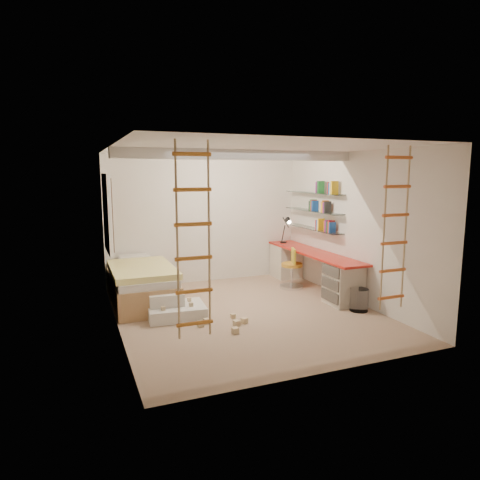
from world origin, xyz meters
name	(u,v)px	position (x,y,z in m)	size (l,w,h in m)	color
floor	(247,313)	(0.00, 0.00, 0.00)	(4.50, 4.50, 0.00)	#9F7F66
ceiling_beam	(240,155)	(0.00, 0.30, 2.52)	(4.00, 0.18, 0.16)	white
window_frame	(107,213)	(-1.97, 1.50, 1.55)	(0.06, 1.15, 1.35)	white
window_blind	(110,213)	(-1.93, 1.50, 1.55)	(0.02, 1.00, 1.20)	#4C2D1E
rope_ladder_left	(193,241)	(-1.35, -1.75, 1.52)	(0.41, 0.04, 2.13)	orange
rope_ladder_right	(395,229)	(1.35, -1.75, 1.52)	(0.41, 0.04, 2.13)	orange
waste_bin	(359,300)	(1.75, -0.57, 0.19)	(0.30, 0.30, 0.37)	white
desk	(312,269)	(1.72, 0.86, 0.40)	(0.56, 2.80, 0.75)	red
shelves	(313,211)	(1.87, 1.13, 1.50)	(0.25, 1.80, 0.71)	white
bed	(141,284)	(-1.48, 1.23, 0.33)	(1.02, 2.00, 0.69)	#AD7F51
task_lamp	(287,226)	(1.67, 1.82, 1.14)	(0.14, 0.36, 0.57)	black
swivel_chair	(292,273)	(1.40, 1.08, 0.29)	(0.60, 0.60, 0.80)	#C28825
play_platform	(173,307)	(-1.14, 0.26, 0.15)	(0.92, 0.75, 0.39)	silver
toy_blocks	(199,307)	(-0.82, -0.07, 0.22)	(1.19, 1.17, 0.66)	#CCB284
books	(313,207)	(1.87, 1.13, 1.58)	(0.14, 0.70, 0.92)	#194CA5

